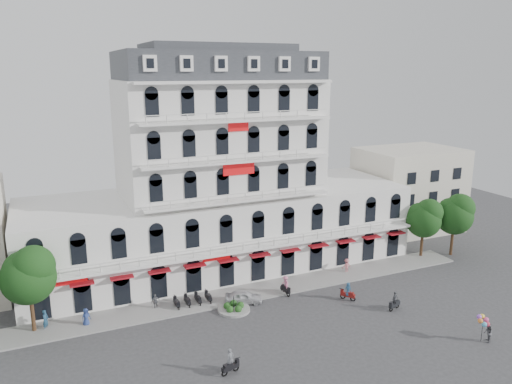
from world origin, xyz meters
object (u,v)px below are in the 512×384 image
object	(u,v)px
parked_car	(244,297)
rider_east	(348,292)
rider_center	(285,285)
rider_west	(230,362)
rider_northeast	(395,301)
balloon_vendor	(486,328)

from	to	relation	value
parked_car	rider_east	distance (m)	10.73
rider_center	rider_west	bearing A→B (deg)	-48.74
rider_northeast	parked_car	bearing A→B (deg)	-47.84
balloon_vendor	parked_car	bearing A→B (deg)	136.80
rider_center	balloon_vendor	bearing A→B (deg)	32.12
rider_east	balloon_vendor	world-z (taller)	balloon_vendor
rider_east	rider_northeast	xyz separation A→B (m)	(2.99, -3.68, 0.00)
rider_west	balloon_vendor	bearing A→B (deg)	-27.27
rider_east	rider_center	bearing A→B (deg)	21.10
rider_northeast	rider_center	bearing A→B (deg)	-59.96
rider_west	rider_center	bearing A→B (deg)	30.82
rider_east	rider_northeast	bearing A→B (deg)	-174.88
rider_west	balloon_vendor	distance (m)	22.48
rider_west	parked_car	bearing A→B (deg)	47.18
rider_northeast	rider_center	xyz separation A→B (m)	(-8.31, 7.41, 0.19)
rider_northeast	balloon_vendor	xyz separation A→B (m)	(3.36, -7.99, 0.35)
rider_northeast	rider_west	bearing A→B (deg)	-7.92
rider_center	parked_car	bearing A→B (deg)	-95.05
rider_center	balloon_vendor	distance (m)	19.32
rider_center	balloon_vendor	world-z (taller)	balloon_vendor
parked_car	balloon_vendor	xyz separation A→B (m)	(16.41, -15.40, 0.62)
rider_west	rider_center	world-z (taller)	rider_west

